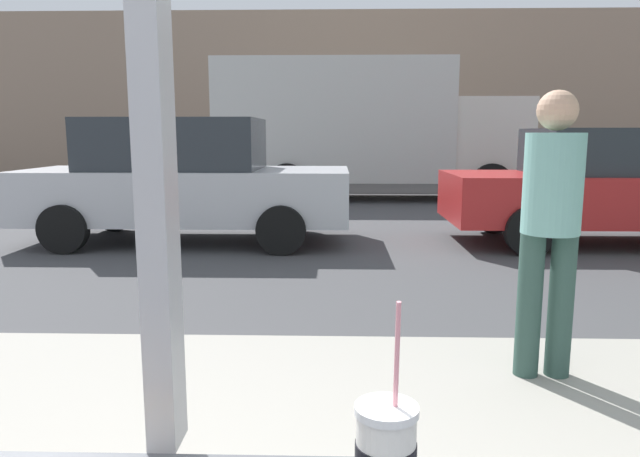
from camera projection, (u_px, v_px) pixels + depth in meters
name	position (u px, v px, depth m)	size (l,w,h in m)	color
ground_plane	(317.00, 234.00, 8.99)	(60.00, 60.00, 0.00)	#424244
sidewalk_strip	(271.00, 455.00, 2.67)	(16.00, 2.80, 0.14)	#9E998E
building_facade_far	(328.00, 98.00, 19.28)	(28.00, 1.20, 5.44)	gray
soda_cup_right	(386.00, 454.00, 0.83)	(0.09, 0.09, 0.31)	white
parked_car_silver	(184.00, 180.00, 8.21)	(4.56, 1.96, 1.75)	#BCBCC1
parked_car_red	(616.00, 185.00, 8.05)	(4.60, 1.92, 1.61)	red
box_truck	(362.00, 126.00, 13.66)	(7.15, 2.44, 3.21)	beige
pedestrian	(551.00, 217.00, 3.24)	(0.32, 0.32, 1.63)	#2F4C43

